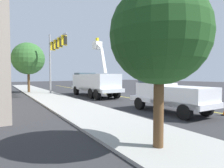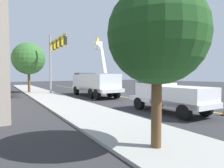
# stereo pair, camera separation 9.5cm
# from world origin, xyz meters

# --- Properties ---
(ground) EXTENTS (120.00, 120.00, 0.00)m
(ground) POSITION_xyz_m (0.00, 0.00, 0.00)
(ground) COLOR #2D2D30
(sidewalk_far_side) EXTENTS (59.98, 11.09, 0.12)m
(sidewalk_far_side) POSITION_xyz_m (0.89, 7.03, 0.06)
(sidewalk_far_side) COLOR #9E9E99
(sidewalk_far_side) RESTS_ON ground
(lane_centre_stripe) EXTENTS (49.63, 6.43, 0.01)m
(lane_centre_stripe) POSITION_xyz_m (0.00, 0.00, 0.00)
(lane_centre_stripe) COLOR yellow
(lane_centre_stripe) RESTS_ON ground
(utility_bucket_truck) EXTENTS (8.45, 3.54, 6.93)m
(utility_bucket_truck) POSITION_xyz_m (-0.05, 2.50, 1.61)
(utility_bucket_truck) COLOR silver
(utility_bucket_truck) RESTS_ON ground
(service_pickup_truck) EXTENTS (5.82, 2.79, 2.06)m
(service_pickup_truck) POSITION_xyz_m (-11.01, 3.91, 1.12)
(service_pickup_truck) COLOR white
(service_pickup_truck) RESTS_ON ground
(passing_minivan) EXTENTS (5.00, 2.49, 1.69)m
(passing_minivan) POSITION_xyz_m (7.10, -3.50, 0.97)
(passing_minivan) COLOR navy
(passing_minivan) RESTS_ON ground
(traffic_cone_mid_front) EXTENTS (0.40, 0.40, 0.79)m
(traffic_cone_mid_front) POSITION_xyz_m (-5.67, 1.16, 0.39)
(traffic_cone_mid_front) COLOR black
(traffic_cone_mid_front) RESTS_ON ground
(traffic_cone_mid_rear) EXTENTS (0.40, 0.40, 0.70)m
(traffic_cone_mid_rear) POSITION_xyz_m (3.34, 0.19, 0.34)
(traffic_cone_mid_rear) COLOR black
(traffic_cone_mid_rear) RESTS_ON ground
(traffic_signal_mast) EXTENTS (6.71, 1.14, 7.51)m
(traffic_signal_mast) POSITION_xyz_m (3.30, 5.70, 5.20)
(traffic_signal_mast) COLOR gray
(traffic_signal_mast) RESTS_ON ground
(street_tree_left) EXTENTS (3.08, 3.08, 5.15)m
(street_tree_left) POSITION_xyz_m (-14.38, 9.49, 3.59)
(street_tree_left) COLOR brown
(street_tree_left) RESTS_ON ground
(street_tree_right) EXTENTS (4.28, 4.28, 6.78)m
(street_tree_right) POSITION_xyz_m (9.02, 7.13, 4.63)
(street_tree_right) COLOR brown
(street_tree_right) RESTS_ON ground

